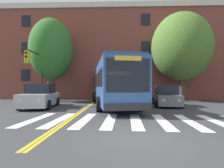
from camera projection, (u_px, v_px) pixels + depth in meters
The scene contains 11 objects.
ground_plane at pixel (137, 139), 5.33m from camera, with size 120.00×120.00×0.00m, color #38383A.
crosswalk at pixel (136, 121), 8.09m from camera, with size 10.31×4.23×0.01m.
lane_line_yellow_inner at pixel (99, 99), 22.18m from camera, with size 0.12×36.00×0.01m, color gold.
lane_line_yellow_outer at pixel (100, 99), 22.18m from camera, with size 0.12×36.00×0.01m, color gold.
city_bus at pixel (111, 83), 14.89m from camera, with size 4.59×12.61×3.41m.
car_silver_near_lane at pixel (41, 97), 13.22m from camera, with size 2.60×4.78×1.78m.
car_grey_far_lane at pixel (166, 96), 14.19m from camera, with size 2.31×4.28×1.69m.
traffic_light_far_corner at pixel (36, 67), 15.74m from camera, with size 0.35×3.12×5.18m.
street_tree_curbside_large at pixel (181, 47), 18.72m from camera, with size 6.78×6.54×9.48m.
street_tree_curbside_small at pixel (51, 50), 18.41m from camera, with size 4.50×4.77×8.74m.
building_facade at pixel (142, 55), 24.22m from camera, with size 36.43×6.89×11.85m.
Camera 1 is at (-0.60, -5.38, 1.61)m, focal length 28.00 mm.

